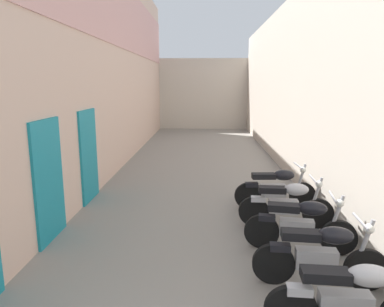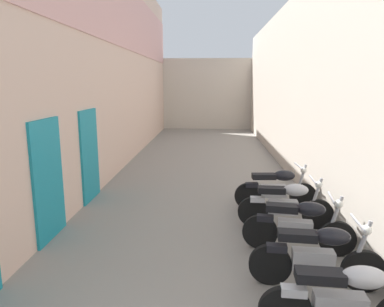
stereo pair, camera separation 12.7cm
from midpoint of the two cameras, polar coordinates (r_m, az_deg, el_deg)
name	(u,v)px [view 2 (the right image)]	position (r m, az deg, el deg)	size (l,w,h in m)	color
ground_plane	(201,190)	(9.47, 1.80, -5.89)	(37.39, 37.39, 0.00)	gray
building_left	(110,58)	(11.43, -12.91, 14.83)	(0.45, 21.39, 7.06)	beige
building_right	(298,87)	(11.36, 17.07, 10.29)	(0.45, 21.39, 5.38)	beige
building_far_end	(207,94)	(22.75, 2.64, 9.68)	(8.37, 2.00, 4.26)	beige
motorcycle_third	(346,300)	(4.49, 24.46, -20.77)	(1.85, 0.58, 1.04)	black
motorcycle_fourth	(318,255)	(5.33, 20.41, -15.12)	(1.85, 0.58, 1.04)	black
motorcycle_fifth	(299,224)	(6.26, 17.52, -10.87)	(1.84, 0.58, 1.04)	black
motorcycle_sixth	(286,203)	(7.20, 15.51, -7.79)	(1.85, 0.58, 1.04)	black
motorcycle_seventh	(276,187)	(8.19, 13.94, -5.37)	(1.85, 0.58, 1.04)	black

